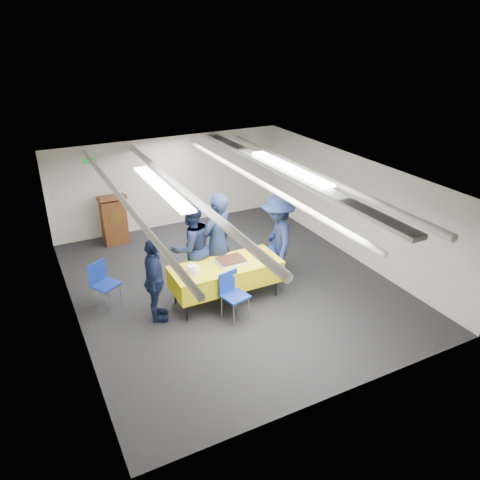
% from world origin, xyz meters
% --- Properties ---
extents(ground, '(7.00, 7.00, 0.00)m').
position_xyz_m(ground, '(0.00, 0.00, 0.00)').
color(ground, black).
rests_on(ground, ground).
extents(room_shell, '(6.00, 7.00, 2.30)m').
position_xyz_m(room_shell, '(0.09, 0.41, 1.81)').
color(room_shell, beige).
rests_on(room_shell, ground).
extents(serving_table, '(2.08, 0.85, 0.77)m').
position_xyz_m(serving_table, '(-0.33, -0.49, 0.56)').
color(serving_table, black).
rests_on(serving_table, ground).
extents(sheet_cake, '(0.52, 0.41, 0.09)m').
position_xyz_m(sheet_cake, '(-0.22, -0.49, 0.81)').
color(sheet_cake, white).
rests_on(sheet_cake, serving_table).
extents(plate_stack_left, '(0.24, 0.24, 0.17)m').
position_xyz_m(plate_stack_left, '(-1.01, -0.54, 0.85)').
color(plate_stack_left, white).
rests_on(plate_stack_left, serving_table).
extents(plate_stack_right, '(0.24, 0.24, 0.16)m').
position_xyz_m(plate_stack_right, '(0.34, -0.54, 0.84)').
color(plate_stack_right, white).
rests_on(plate_stack_right, serving_table).
extents(podium, '(0.62, 0.53, 1.25)m').
position_xyz_m(podium, '(-1.60, 3.05, 0.61)').
color(podium, brown).
rests_on(podium, ground).
extents(chair_near, '(0.51, 0.51, 0.87)m').
position_xyz_m(chair_near, '(-0.47, -1.02, 0.53)').
color(chair_near, gray).
rests_on(chair_near, ground).
extents(chair_right, '(0.47, 0.47, 0.87)m').
position_xyz_m(chair_right, '(1.15, 0.15, 0.53)').
color(chair_right, gray).
rests_on(chair_right, ground).
extents(chair_left, '(0.58, 0.58, 0.87)m').
position_xyz_m(chair_left, '(-2.44, 0.40, 0.53)').
color(chair_left, gray).
rests_on(chair_left, ground).
extents(sailor_a, '(0.84, 0.71, 1.96)m').
position_xyz_m(sailor_a, '(-0.25, 0.05, 0.98)').
color(sailor_a, black).
rests_on(sailor_a, ground).
extents(sailor_b, '(1.02, 0.87, 1.85)m').
position_xyz_m(sailor_b, '(-0.75, 0.15, 0.93)').
color(sailor_b, black).
rests_on(sailor_b, ground).
extents(sailor_c, '(0.66, 1.00, 1.57)m').
position_xyz_m(sailor_c, '(-1.70, -0.51, 0.79)').
color(sailor_c, black).
rests_on(sailor_c, ground).
extents(sailor_d, '(1.07, 1.35, 1.84)m').
position_xyz_m(sailor_d, '(0.94, -0.23, 0.92)').
color(sailor_d, black).
rests_on(sailor_d, ground).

